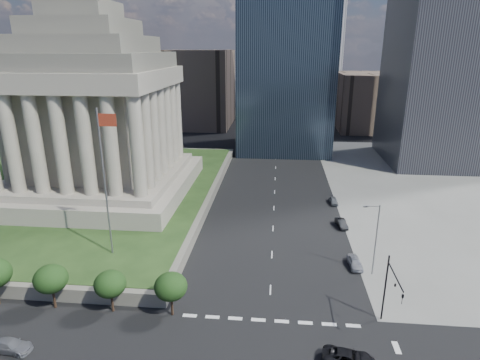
# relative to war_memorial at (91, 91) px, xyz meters

# --- Properties ---
(ground) EXTENTS (500.00, 500.00, 0.00)m
(ground) POSITION_rel_war_memorial_xyz_m (34.00, 52.00, -21.40)
(ground) COLOR black
(ground) RESTS_ON ground
(plaza_terrace) EXTENTS (66.00, 70.00, 1.80)m
(plaza_terrace) POSITION_rel_war_memorial_xyz_m (-11.00, 2.00, -20.50)
(plaza_terrace) COLOR #625F54
(plaza_terrace) RESTS_ON ground
(plaza_lawn) EXTENTS (64.00, 68.00, 0.10)m
(plaza_lawn) POSITION_rel_war_memorial_xyz_m (-11.00, 2.00, -19.55)
(plaza_lawn) COLOR #1F3616
(plaza_lawn) RESTS_ON plaza_terrace
(war_memorial) EXTENTS (34.00, 34.00, 39.00)m
(war_memorial) POSITION_rel_war_memorial_xyz_m (0.00, 0.00, 0.00)
(war_memorial) COLOR gray
(war_memorial) RESTS_ON plaza_lawn
(flagpole) EXTENTS (2.52, 0.24, 20.00)m
(flagpole) POSITION_rel_war_memorial_xyz_m (12.17, -24.00, -8.29)
(flagpole) COLOR slate
(flagpole) RESTS_ON plaza_lawn
(midrise_glass) EXTENTS (26.00, 26.00, 60.00)m
(midrise_glass) POSITION_rel_war_memorial_xyz_m (36.00, 47.00, 8.60)
(midrise_glass) COLOR black
(midrise_glass) RESTS_ON ground
(building_filler_ne) EXTENTS (20.00, 30.00, 20.00)m
(building_filler_ne) POSITION_rel_war_memorial_xyz_m (66.00, 82.00, -11.40)
(building_filler_ne) COLOR brown
(building_filler_ne) RESTS_ON ground
(building_filler_nw) EXTENTS (24.00, 30.00, 28.00)m
(building_filler_nw) POSITION_rel_war_memorial_xyz_m (4.00, 82.00, -7.40)
(building_filler_nw) COLOR brown
(building_filler_nw) RESTS_ON ground
(traffic_signal_ne) EXTENTS (0.30, 5.74, 8.00)m
(traffic_signal_ne) POSITION_rel_war_memorial_xyz_m (46.50, -34.30, -16.15)
(traffic_signal_ne) COLOR black
(traffic_signal_ne) RESTS_ON ground
(street_lamp_north) EXTENTS (2.13, 0.22, 10.00)m
(street_lamp_north) POSITION_rel_war_memorial_xyz_m (47.33, -23.00, -15.74)
(street_lamp_north) COLOR slate
(street_lamp_north) RESTS_ON ground
(pickup_truck) EXTENTS (3.16, 5.39, 1.41)m
(pickup_truck) POSITION_rel_war_memorial_xyz_m (41.77, -39.75, -20.70)
(pickup_truck) COLOR black
(pickup_truck) RESTS_ON ground
(suv_grey) EXTENTS (2.19, 4.55, 1.28)m
(suv_grey) POSITION_rel_war_memorial_xyz_m (8.33, -41.17, -20.76)
(suv_grey) COLOR slate
(suv_grey) RESTS_ON ground
(parked_sedan_near) EXTENTS (4.15, 1.87, 1.38)m
(parked_sedan_near) POSITION_rel_war_memorial_xyz_m (45.50, -21.31, -20.71)
(parked_sedan_near) COLOR #9D9FA6
(parked_sedan_near) RESTS_ON ground
(parked_sedan_mid) EXTENTS (4.00, 1.90, 1.27)m
(parked_sedan_mid) POSITION_rel_war_memorial_xyz_m (45.50, -8.23, -20.77)
(parked_sedan_mid) COLOR black
(parked_sedan_mid) RESTS_ON ground
(parked_sedan_far) EXTENTS (3.66, 1.59, 1.23)m
(parked_sedan_far) POSITION_rel_war_memorial_xyz_m (45.50, 2.38, -20.79)
(parked_sedan_far) COLOR slate
(parked_sedan_far) RESTS_ON ground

